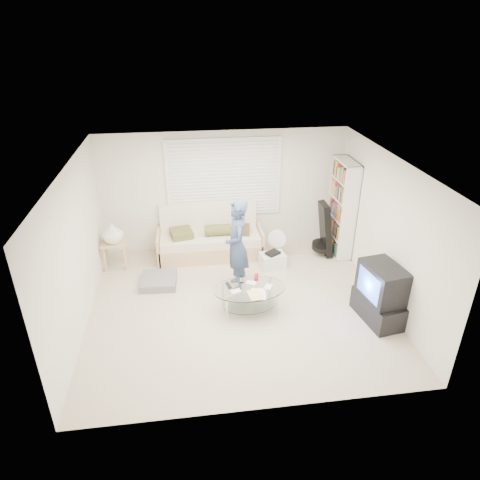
{
  "coord_description": "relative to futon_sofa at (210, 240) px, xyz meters",
  "views": [
    {
      "loc": [
        -0.8,
        -6.01,
        4.36
      ],
      "look_at": [
        0.07,
        0.3,
        1.1
      ],
      "focal_mm": 32.0,
      "sensor_mm": 36.0,
      "label": 1
    }
  ],
  "objects": [
    {
      "name": "guitar_case",
      "position": [
        2.33,
        -0.35,
        0.16
      ],
      "size": [
        0.41,
        0.42,
        1.15
      ],
      "color": "black",
      "rests_on": "ground"
    },
    {
      "name": "window_blinds",
      "position": [
        0.35,
        0.32,
        1.21
      ],
      "size": [
        2.32,
        0.08,
        1.62
      ],
      "color": "silver",
      "rests_on": "ground"
    },
    {
      "name": "coffee_table",
      "position": [
        0.51,
        -2.05,
        0.02
      ],
      "size": [
        1.24,
        0.82,
        0.57
      ],
      "color": "silver",
      "rests_on": "ground"
    },
    {
      "name": "tv_unit",
      "position": [
        2.54,
        -2.55,
        0.13
      ],
      "size": [
        0.62,
        0.97,
        0.99
      ],
      "color": "black",
      "rests_on": "ground"
    },
    {
      "name": "standing_person",
      "position": [
        0.39,
        -1.32,
        0.51
      ],
      "size": [
        0.41,
        0.63,
        1.71
      ],
      "primitive_type": "imported",
      "rotation": [
        0.0,
        0.0,
        -1.57
      ],
      "color": "navy",
      "rests_on": "ground"
    },
    {
      "name": "grey_floor_pillow",
      "position": [
        -1.03,
        -1.02,
        -0.27
      ],
      "size": [
        0.67,
        0.67,
        0.14
      ],
      "primitive_type": "cube",
      "rotation": [
        0.0,
        0.0,
        -0.05
      ],
      "color": "slate",
      "rests_on": "ground"
    },
    {
      "name": "bookshelf",
      "position": [
        2.67,
        -0.26,
        0.65
      ],
      "size": [
        0.31,
        0.84,
        1.99
      ],
      "color": "white",
      "rests_on": "ground"
    },
    {
      "name": "room_shell",
      "position": [
        0.35,
        -1.4,
        1.29
      ],
      "size": [
        5.02,
        4.52,
        2.51
      ],
      "color": "silver",
      "rests_on": "ground"
    },
    {
      "name": "ground",
      "position": [
        0.35,
        -1.88,
        -0.34
      ],
      "size": [
        5.0,
        5.0,
        0.0
      ],
      "primitive_type": "plane",
      "color": "#BEAD94",
      "rests_on": "ground"
    },
    {
      "name": "futon_sofa",
      "position": [
        0.0,
        0.0,
        0.0
      ],
      "size": [
        2.15,
        0.87,
        1.05
      ],
      "color": "tan",
      "rests_on": "ground"
    },
    {
      "name": "storage_bin",
      "position": [
        1.19,
        -0.68,
        -0.19
      ],
      "size": [
        0.52,
        0.4,
        0.33
      ],
      "color": "white",
      "rests_on": "ground"
    },
    {
      "name": "floor_fan",
      "position": [
        1.34,
        -0.3,
        0.02
      ],
      "size": [
        0.39,
        0.25,
        0.63
      ],
      "color": "white",
      "rests_on": "ground"
    },
    {
      "name": "side_table",
      "position": [
        -1.87,
        -0.28,
        0.37
      ],
      "size": [
        0.49,
        0.39,
        0.96
      ],
      "color": "tan",
      "rests_on": "ground"
    }
  ]
}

